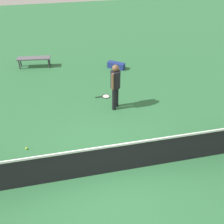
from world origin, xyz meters
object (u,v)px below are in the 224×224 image
player_near_side (115,83)px  tennis_racket_near_player (105,96)px  tennis_ball_near_player (26,148)px  equipment_bag (115,65)px  tennis_ball_by_net (147,140)px  tennis_ball_midcourt (15,174)px  courtside_bench (34,59)px

player_near_side → tennis_racket_near_player: size_ratio=2.91×
tennis_ball_near_player → equipment_bag: size_ratio=0.08×
player_near_side → tennis_ball_by_net: player_near_side is taller
tennis_ball_near_player → tennis_ball_midcourt: bearing=74.2°
tennis_ball_midcourt → courtside_bench: bearing=-93.6°
tennis_ball_by_net → tennis_ball_midcourt: (3.87, 0.52, 0.00)m
tennis_racket_near_player → tennis_ball_near_player: size_ratio=8.84×
courtside_bench → tennis_racket_near_player: bearing=129.4°
player_near_side → tennis_ball_by_net: size_ratio=25.76×
tennis_ball_near_player → equipment_bag: bearing=-128.4°
tennis_ball_near_player → courtside_bench: courtside_bench is taller
tennis_ball_near_player → equipment_bag: (-3.83, -4.82, 0.11)m
player_near_side → tennis_ball_midcourt: (3.34, 2.53, -0.98)m
tennis_ball_midcourt → courtside_bench: courtside_bench is taller
tennis_ball_near_player → tennis_ball_midcourt: (0.27, 0.94, 0.00)m
player_near_side → tennis_ball_midcourt: 4.30m
tennis_ball_by_net → courtside_bench: 7.07m
courtside_bench → tennis_ball_by_net: bearing=119.3°
tennis_racket_near_player → tennis_ball_midcourt: tennis_ball_midcourt is taller
tennis_racket_near_player → tennis_ball_midcourt: bearing=47.0°
player_near_side → courtside_bench: 5.10m
tennis_ball_near_player → tennis_ball_midcourt: 0.98m
tennis_ball_midcourt → courtside_bench: 6.70m
player_near_side → tennis_ball_by_net: 2.30m
tennis_ball_midcourt → equipment_bag: 7.07m
tennis_racket_near_player → courtside_bench: 4.30m
tennis_ball_by_net → equipment_bag: bearing=-92.4°
tennis_ball_midcourt → player_near_side: bearing=-142.8°
courtside_bench → equipment_bag: bearing=166.1°
tennis_ball_by_net → courtside_bench: (3.46, -6.15, 0.38)m
tennis_ball_near_player → tennis_ball_midcourt: same height
tennis_racket_near_player → tennis_ball_by_net: tennis_ball_by_net is taller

